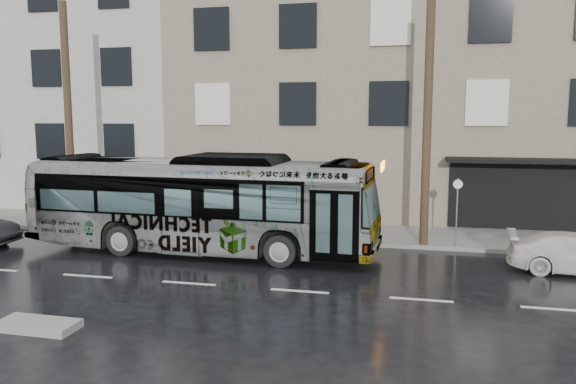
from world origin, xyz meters
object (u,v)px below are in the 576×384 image
Objects in this scene: utility_pole_rear at (68,117)px; sign_post at (457,212)px; utility_pole_front at (427,117)px; bus at (201,204)px.

utility_pole_rear is 3.75× the size of sign_post.
utility_pole_front and utility_pole_rear have the same top height.
utility_pole_front is 8.39m from bus.
sign_post is at bearing 0.00° from utility_pole_front.
bus is (-7.54, -2.21, -2.95)m from utility_pole_front.
sign_post is at bearing -73.42° from bus.
utility_pole_rear reaches higher than sign_post.
utility_pole_front is 14.00m from utility_pole_rear.
utility_pole_front reaches higher than sign_post.
utility_pole_front is at bearing 0.00° from utility_pole_rear.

